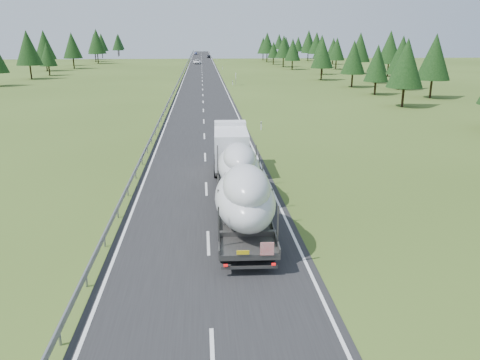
{
  "coord_description": "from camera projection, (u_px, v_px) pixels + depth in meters",
  "views": [
    {
      "loc": [
        -0.14,
        -22.4,
        10.4
      ],
      "look_at": [
        2.02,
        4.41,
        2.04
      ],
      "focal_mm": 35.0,
      "sensor_mm": 36.0,
      "label": 1
    }
  ],
  "objects": [
    {
      "name": "tree_line_right",
      "position": [
        353.0,
        50.0,
        118.63
      ],
      "size": [
        29.09,
        268.99,
        12.66
      ],
      "color": "black",
      "rests_on": "ground"
    },
    {
      "name": "distant_car_blue",
      "position": [
        196.0,
        53.0,
        259.22
      ],
      "size": [
        1.55,
        4.32,
        1.42
      ],
      "primitive_type": "imported",
      "rotation": [
        0.0,
        0.0,
        0.01
      ],
      "color": "#151E3D",
      "rests_on": "ground"
    },
    {
      "name": "marker_posts",
      "position": [
        219.0,
        63.0,
        172.29
      ],
      "size": [
        0.13,
        350.08,
        1.0
      ],
      "color": "silver",
      "rests_on": "ground"
    },
    {
      "name": "guardrail",
      "position": [
        181.0,
        75.0,
        118.96
      ],
      "size": [
        0.1,
        400.0,
        0.76
      ],
      "color": "slate",
      "rests_on": "ground"
    },
    {
      "name": "road_surface",
      "position": [
        202.0,
        77.0,
        119.6
      ],
      "size": [
        10.0,
        400.0,
        0.02
      ],
      "primitive_type": "cube",
      "color": "black",
      "rests_on": "ground"
    },
    {
      "name": "highway_sign",
      "position": [
        236.0,
        77.0,
        100.58
      ],
      "size": [
        0.08,
        0.9,
        2.6
      ],
      "color": "slate",
      "rests_on": "ground"
    },
    {
      "name": "ground",
      "position": [
        208.0,
        243.0,
        24.42
      ],
      "size": [
        400.0,
        400.0,
        0.0
      ],
      "primitive_type": "plane",
      "color": "#3C541C",
      "rests_on": "ground"
    },
    {
      "name": "distant_car_dark",
      "position": [
        209.0,
        56.0,
        221.48
      ],
      "size": [
        1.82,
        4.27,
        1.44
      ],
      "primitive_type": "imported",
      "rotation": [
        0.0,
        0.0,
        -0.03
      ],
      "color": "black",
      "rests_on": "ground"
    },
    {
      "name": "boat_truck",
      "position": [
        239.0,
        173.0,
        28.8
      ],
      "size": [
        3.28,
        19.78,
        4.3
      ],
      "color": "white",
      "rests_on": "ground"
    },
    {
      "name": "tree_line_left",
      "position": [
        30.0,
        49.0,
        118.73
      ],
      "size": [
        14.98,
        268.84,
        12.63
      ],
      "color": "black",
      "rests_on": "ground"
    },
    {
      "name": "distant_van",
      "position": [
        197.0,
        62.0,
        175.21
      ],
      "size": [
        3.12,
        6.09,
        1.64
      ],
      "primitive_type": "imported",
      "rotation": [
        0.0,
        0.0,
        0.07
      ],
      "color": "white",
      "rests_on": "ground"
    }
  ]
}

